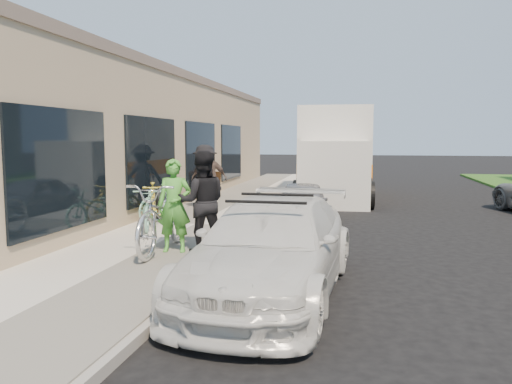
{
  "coord_description": "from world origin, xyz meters",
  "views": [
    {
      "loc": [
        1.83,
        -8.08,
        2.15
      ],
      "look_at": [
        -0.31,
        1.99,
        1.05
      ],
      "focal_mm": 35.0,
      "sensor_mm": 36.0,
      "label": 1
    }
  ],
  "objects_px": {
    "bike_rack": "(164,199)",
    "sedan_white": "(272,248)",
    "woman_rider": "(174,206)",
    "bystander_a": "(205,177)",
    "cruiser_bike_c": "(153,204)",
    "man_standing": "(202,202)",
    "sedan_silver": "(301,203)",
    "tandem_bike": "(164,217)",
    "moving_truck": "(335,158)",
    "bystander_b": "(209,179)",
    "cruiser_bike_a": "(159,202)",
    "cruiser_bike_b": "(149,208)",
    "sandwich_board": "(211,185)"
  },
  "relations": [
    {
      "from": "bike_rack",
      "to": "sedan_white",
      "type": "relative_size",
      "value": 0.19
    },
    {
      "from": "woman_rider",
      "to": "bystander_a",
      "type": "bearing_deg",
      "value": 91.93
    },
    {
      "from": "cruiser_bike_c",
      "to": "bystander_a",
      "type": "distance_m",
      "value": 2.69
    },
    {
      "from": "man_standing",
      "to": "sedan_silver",
      "type": "bearing_deg",
      "value": -127.88
    },
    {
      "from": "tandem_bike",
      "to": "cruiser_bike_c",
      "type": "distance_m",
      "value": 2.94
    },
    {
      "from": "moving_truck",
      "to": "bystander_b",
      "type": "relative_size",
      "value": 3.93
    },
    {
      "from": "sedan_white",
      "to": "bystander_b",
      "type": "xyz_separation_m",
      "value": [
        -3.06,
        6.92,
        0.35
      ]
    },
    {
      "from": "cruiser_bike_a",
      "to": "man_standing",
      "type": "bearing_deg",
      "value": -40.84
    },
    {
      "from": "cruiser_bike_c",
      "to": "bystander_a",
      "type": "xyz_separation_m",
      "value": [
        0.44,
        2.62,
        0.43
      ]
    },
    {
      "from": "man_standing",
      "to": "cruiser_bike_c",
      "type": "height_order",
      "value": "man_standing"
    },
    {
      "from": "sedan_white",
      "to": "cruiser_bike_b",
      "type": "distance_m",
      "value": 5.05
    },
    {
      "from": "sandwich_board",
      "to": "cruiser_bike_a",
      "type": "bearing_deg",
      "value": -74.83
    },
    {
      "from": "cruiser_bike_b",
      "to": "bystander_b",
      "type": "distance_m",
      "value": 3.29
    },
    {
      "from": "woman_rider",
      "to": "bystander_b",
      "type": "height_order",
      "value": "bystander_b"
    },
    {
      "from": "cruiser_bike_b",
      "to": "cruiser_bike_c",
      "type": "height_order",
      "value": "cruiser_bike_c"
    },
    {
      "from": "cruiser_bike_a",
      "to": "bystander_a",
      "type": "distance_m",
      "value": 2.24
    },
    {
      "from": "sandwich_board",
      "to": "tandem_bike",
      "type": "distance_m",
      "value": 8.18
    },
    {
      "from": "cruiser_bike_b",
      "to": "cruiser_bike_c",
      "type": "relative_size",
      "value": 1.06
    },
    {
      "from": "sedan_silver",
      "to": "woman_rider",
      "type": "distance_m",
      "value": 4.44
    },
    {
      "from": "bike_rack",
      "to": "sedan_silver",
      "type": "distance_m",
      "value": 3.42
    },
    {
      "from": "sandwich_board",
      "to": "cruiser_bike_a",
      "type": "height_order",
      "value": "cruiser_bike_a"
    },
    {
      "from": "tandem_bike",
      "to": "bystander_a",
      "type": "height_order",
      "value": "bystander_a"
    },
    {
      "from": "sandwich_board",
      "to": "moving_truck",
      "type": "distance_m",
      "value": 4.78
    },
    {
      "from": "woman_rider",
      "to": "man_standing",
      "type": "relative_size",
      "value": 0.92
    },
    {
      "from": "moving_truck",
      "to": "bystander_b",
      "type": "distance_m",
      "value": 6.07
    },
    {
      "from": "bystander_b",
      "to": "sedan_silver",
      "type": "bearing_deg",
      "value": -46.85
    },
    {
      "from": "moving_truck",
      "to": "woman_rider",
      "type": "height_order",
      "value": "moving_truck"
    },
    {
      "from": "sedan_white",
      "to": "moving_truck",
      "type": "xyz_separation_m",
      "value": [
        0.18,
        12.02,
        0.8
      ]
    },
    {
      "from": "bike_rack",
      "to": "sedan_white",
      "type": "xyz_separation_m",
      "value": [
        3.59,
        -4.83,
        -0.02
      ]
    },
    {
      "from": "sandwich_board",
      "to": "moving_truck",
      "type": "height_order",
      "value": "moving_truck"
    },
    {
      "from": "tandem_bike",
      "to": "bystander_a",
      "type": "distance_m",
      "value": 5.32
    },
    {
      "from": "bystander_a",
      "to": "sedan_white",
      "type": "bearing_deg",
      "value": 144.58
    },
    {
      "from": "moving_truck",
      "to": "sedan_white",
      "type": "bearing_deg",
      "value": -93.61
    },
    {
      "from": "woman_rider",
      "to": "cruiser_bike_c",
      "type": "relative_size",
      "value": 1.02
    },
    {
      "from": "tandem_bike",
      "to": "cruiser_bike_b",
      "type": "distance_m",
      "value": 2.4
    },
    {
      "from": "cruiser_bike_b",
      "to": "sedan_silver",
      "type": "bearing_deg",
      "value": 12.5
    },
    {
      "from": "man_standing",
      "to": "cruiser_bike_c",
      "type": "xyz_separation_m",
      "value": [
        -2.05,
        2.54,
        -0.41
      ]
    },
    {
      "from": "sedan_silver",
      "to": "moving_truck",
      "type": "distance_m",
      "value": 6.44
    },
    {
      "from": "bike_rack",
      "to": "man_standing",
      "type": "bearing_deg",
      "value": -57.17
    },
    {
      "from": "man_standing",
      "to": "bystander_b",
      "type": "xyz_separation_m",
      "value": [
        -1.51,
        5.23,
        -0.03
      ]
    },
    {
      "from": "sandwich_board",
      "to": "bystander_a",
      "type": "xyz_separation_m",
      "value": [
        0.7,
        -2.78,
        0.47
      ]
    },
    {
      "from": "moving_truck",
      "to": "tandem_bike",
      "type": "relative_size",
      "value": 2.87
    },
    {
      "from": "sedan_silver",
      "to": "cruiser_bike_c",
      "type": "bearing_deg",
      "value": -160.69
    },
    {
      "from": "cruiser_bike_a",
      "to": "sedan_white",
      "type": "bearing_deg",
      "value": -37.84
    },
    {
      "from": "moving_truck",
      "to": "sandwich_board",
      "type": "bearing_deg",
      "value": -152.06
    },
    {
      "from": "moving_truck",
      "to": "cruiser_bike_a",
      "type": "xyz_separation_m",
      "value": [
        -3.85,
        -7.31,
        -0.85
      ]
    },
    {
      "from": "cruiser_bike_c",
      "to": "sedan_white",
      "type": "bearing_deg",
      "value": -73.9
    },
    {
      "from": "cruiser_bike_a",
      "to": "cruiser_bike_b",
      "type": "bearing_deg",
      "value": -64.01
    },
    {
      "from": "man_standing",
      "to": "bystander_b",
      "type": "bearing_deg",
      "value": -93.96
    },
    {
      "from": "bike_rack",
      "to": "sandwich_board",
      "type": "height_order",
      "value": "same"
    }
  ]
}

